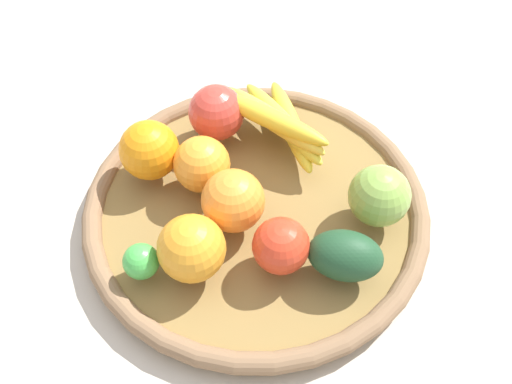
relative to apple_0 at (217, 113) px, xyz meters
The scene contains 12 objects.
ground_plane 0.16m from the apple_0, 131.01° to the left, with size 2.40×2.40×0.00m, color #BBAF9F.
basket 0.15m from the apple_0, 131.01° to the left, with size 0.46×0.46×0.04m.
apple_0 is the anchor object (origin of this frame).
orange_2 0.16m from the apple_0, 117.18° to the left, with size 0.08×0.08×0.08m, color orange.
apple_2 0.23m from the apple_0, 128.57° to the left, with size 0.07×0.07×0.07m, color red.
lime_0 0.25m from the apple_0, 88.22° to the left, with size 0.04×0.04×0.04m, color green.
banana_bunch 0.09m from the apple_0, 169.73° to the right, with size 0.19×0.17×0.07m.
apple_1 0.25m from the apple_0, 162.16° to the left, with size 0.08×0.08×0.08m, color #80A845.
orange_3 0.11m from the apple_0, 57.07° to the left, with size 0.08×0.08×0.08m, color orange.
orange_0 0.23m from the apple_0, 102.38° to the left, with size 0.08×0.08×0.08m, color orange.
orange_1 0.10m from the apple_0, 98.08° to the left, with size 0.07×0.07×0.07m, color orange.
avocado 0.28m from the apple_0, 142.25° to the left, with size 0.09×0.06×0.06m, color #1D4427.
Camera 1 is at (-0.14, 0.45, 0.66)m, focal length 41.74 mm.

